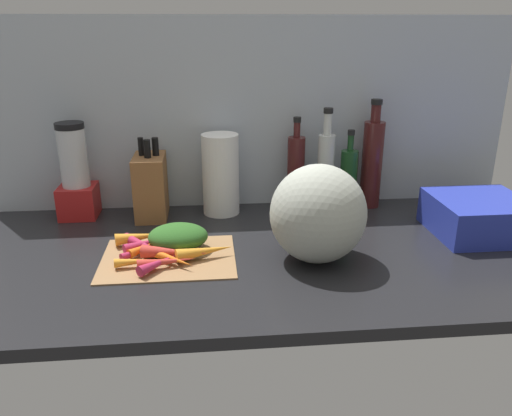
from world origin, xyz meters
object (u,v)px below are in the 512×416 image
carrot_10 (146,248)px  knife_block (151,186)px  carrot_3 (174,252)px  carrot_5 (141,237)px  carrot_7 (153,242)px  carrot_9 (146,247)px  bottle_1 (325,170)px  carrot_4 (159,263)px  cutting_board (169,257)px  carrot_0 (138,261)px  bottle_3 (372,162)px  paper_towel_roll (221,174)px  carrot_8 (170,258)px  bottle_0 (296,172)px  winter_squash (318,214)px  blender_appliance (76,177)px  bottle_2 (348,179)px  carrot_1 (205,251)px  dish_rack (479,216)px  carrot_6 (167,262)px  carrot_2 (141,251)px

carrot_10 → knife_block: size_ratio=0.45×
carrot_3 → knife_block: 35.13cm
carrot_5 → carrot_7: bearing=-41.1°
carrot_7 → carrot_9: same height
bottle_1 → knife_block: bearing=179.7°
carrot_4 → carrot_7: (-2.50, 13.03, -0.01)cm
cutting_board → carrot_0: carrot_0 is taller
bottle_1 → carrot_9: bearing=-152.7°
bottle_3 → paper_towel_roll: bearing=-178.0°
carrot_8 → bottle_0: (38.39, 38.84, 10.36)cm
carrot_8 → bottle_0: 55.59cm
winter_squash → bottle_1: (9.99, 35.26, 1.20)cm
carrot_5 → bottle_0: 54.45cm
carrot_10 → blender_appliance: blender_appliance is taller
carrot_7 → bottle_2: bottle_2 is taller
winter_squash → carrot_10: bearing=170.9°
carrot_5 → carrot_7: 4.85cm
carrot_7 → carrot_8: size_ratio=1.13×
carrot_1 → knife_block: (-16.34, 33.27, 7.53)cm
carrot_1 → dish_rack: (78.64, 10.22, 2.74)cm
carrot_5 → carrot_10: bearing=-71.9°
carrot_9 → bottle_2: bearing=25.1°
carrot_0 → bottle_0: 61.82cm
blender_appliance → bottle_3: bottle_3 is taller
blender_appliance → bottle_1: size_ratio=0.89×
carrot_1 → carrot_3: bearing=179.8°
carrot_10 → carrot_4: bearing=-67.5°
carrot_3 → carrot_4: 6.14cm
dish_rack → cutting_board: bearing=-174.5°
carrot_1 → carrot_6: carrot_1 is taller
cutting_board → carrot_6: 6.20cm
carrot_7 → paper_towel_roll: bearing=54.3°
winter_squash → bottle_3: 46.80cm
carrot_8 → bottle_3: bottle_3 is taller
carrot_4 → bottle_1: bottle_1 is taller
carrot_3 → blender_appliance: bearing=131.3°
cutting_board → carrot_5: 12.61cm
carrot_3 → carrot_6: carrot_3 is taller
carrot_8 → bottle_1: 60.14cm
carrot_2 → bottle_0: size_ratio=0.39×
bottle_1 → bottle_3: bearing=12.2°
carrot_3 → paper_towel_roll: size_ratio=0.66×
carrot_4 → carrot_6: (1.87, 0.76, -0.07)cm
carrot_6 → blender_appliance: 50.99cm
carrot_5 → blender_appliance: blender_appliance is taller
carrot_4 → carrot_8: carrot_4 is taller
cutting_board → carrot_4: (-1.88, -6.72, 1.78)cm
knife_block → bottle_0: bottle_0 is taller
carrot_9 → paper_towel_roll: (20.82, 29.63, 10.56)cm
carrot_2 → carrot_6: size_ratio=0.82×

